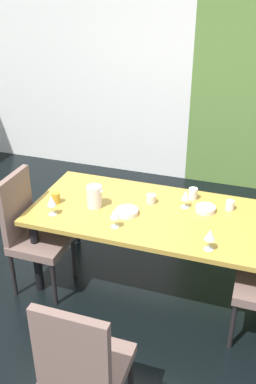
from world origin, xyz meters
The scene contains 16 objects.
ground_plane centered at (0.00, 0.00, -0.01)m, with size 6.24×5.33×0.02m, color black.
back_panel_interior centered at (-1.43, 2.62, 1.34)m, with size 3.39×0.10×2.68m, color silver.
dining_table centered at (0.45, 0.42, 0.66)m, with size 2.06×0.97×0.73m.
chair_head_near centered at (0.41, -1.02, 0.56)m, with size 0.44×0.44×1.04m.
chair_left_near centered at (-0.54, 0.09, 0.57)m, with size 0.44×0.44×1.05m.
wine_glass_east centered at (0.92, 0.05, 0.85)m, with size 0.08×0.08×0.17m.
wine_glass_north centered at (0.19, 0.11, 0.85)m, with size 0.07×0.07×0.16m.
wine_glass_left centered at (0.64, 0.58, 0.84)m, with size 0.07×0.07×0.16m.
wine_glass_rear centered at (-0.35, 0.13, 0.85)m, with size 0.07×0.07×0.17m.
serving_bowl_front centered at (0.22, 0.32, 0.75)m, with size 0.18×0.18×0.04m, color white.
serving_bowl_south centered at (0.81, 0.57, 0.75)m, with size 0.16×0.16×0.04m, color silver.
cup_near_shelf centered at (-0.40, 0.31, 0.78)m, with size 0.07×0.07×0.09m, color #B48725.
cup_right centered at (0.35, 0.56, 0.77)m, with size 0.08×0.08×0.07m, color beige.
cup_corner centered at (0.99, 0.66, 0.77)m, with size 0.07×0.07×0.08m, color white.
cup_near_window centered at (0.67, 0.74, 0.78)m, with size 0.08×0.08×0.10m, color silver.
pitcher_west centered at (-0.07, 0.35, 0.82)m, with size 0.14×0.13×0.19m.
Camera 1 is at (1.16, -2.47, 2.51)m, focal length 40.00 mm.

